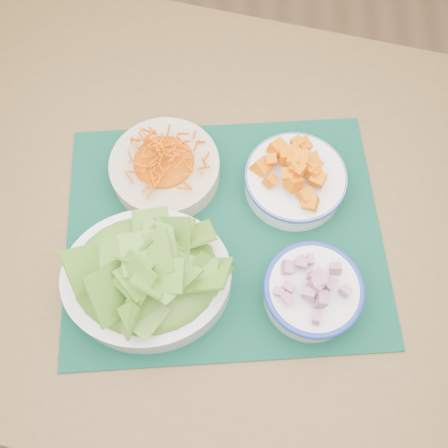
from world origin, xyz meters
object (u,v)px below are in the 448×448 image
placemat (224,232)px  onion_bowl (313,290)px  lettuce_bowl (145,273)px  squash_bowl (296,176)px  table (219,226)px  carrot_bowl (165,166)px

placemat → onion_bowl: bearing=-43.6°
lettuce_bowl → squash_bowl: bearing=33.2°
table → squash_bowl: size_ratio=6.95×
carrot_bowl → onion_bowl: onion_bowl is taller
placemat → carrot_bowl: 0.15m
carrot_bowl → squash_bowl: bearing=-2.7°
table → squash_bowl: squash_bowl is taller
placemat → table: bearing=96.9°
squash_bowl → onion_bowl: bearing=-82.4°
table → placemat: bearing=-64.9°
carrot_bowl → squash_bowl: (0.22, -0.01, 0.01)m
table → lettuce_bowl: lettuce_bowl is taller
table → onion_bowl: size_ratio=9.31×
lettuce_bowl → onion_bowl: size_ratio=1.78×
carrot_bowl → placemat: bearing=-43.3°
onion_bowl → table: bearing=134.9°
table → carrot_bowl: 0.16m
onion_bowl → squash_bowl: bearing=97.6°
squash_bowl → onion_bowl: size_ratio=1.34×
placemat → onion_bowl: onion_bowl is taller
placemat → onion_bowl: 0.18m
squash_bowl → onion_bowl: squash_bowl is taller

